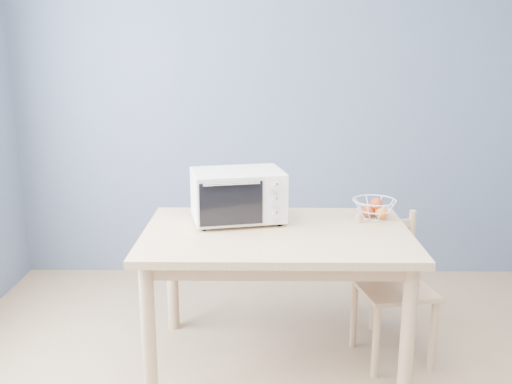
{
  "coord_description": "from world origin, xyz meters",
  "views": [
    {
      "loc": [
        -0.2,
        -1.9,
        1.68
      ],
      "look_at": [
        -0.23,
        1.07,
        0.93
      ],
      "focal_mm": 40.0,
      "sensor_mm": 36.0,
      "label": 1
    }
  ],
  "objects_px": {
    "dining_table": "(277,249)",
    "dining_chair": "(391,289)",
    "toaster_oven": "(234,195)",
    "fruit_basket": "(374,208)"
  },
  "relations": [
    {
      "from": "dining_table",
      "to": "dining_chair",
      "type": "xyz_separation_m",
      "value": [
        0.63,
        0.06,
        -0.25
      ]
    },
    {
      "from": "toaster_oven",
      "to": "dining_chair",
      "type": "relative_size",
      "value": 0.68
    },
    {
      "from": "dining_table",
      "to": "toaster_oven",
      "type": "height_order",
      "value": "toaster_oven"
    },
    {
      "from": "toaster_oven",
      "to": "dining_chair",
      "type": "height_order",
      "value": "toaster_oven"
    },
    {
      "from": "fruit_basket",
      "to": "dining_chair",
      "type": "distance_m",
      "value": 0.46
    },
    {
      "from": "toaster_oven",
      "to": "dining_chair",
      "type": "bearing_deg",
      "value": -19.5
    },
    {
      "from": "dining_chair",
      "to": "dining_table",
      "type": "bearing_deg",
      "value": 173.96
    },
    {
      "from": "fruit_basket",
      "to": "dining_chair",
      "type": "height_order",
      "value": "fruit_basket"
    },
    {
      "from": "dining_table",
      "to": "fruit_basket",
      "type": "height_order",
      "value": "fruit_basket"
    },
    {
      "from": "dining_table",
      "to": "fruit_basket",
      "type": "distance_m",
      "value": 0.62
    }
  ]
}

